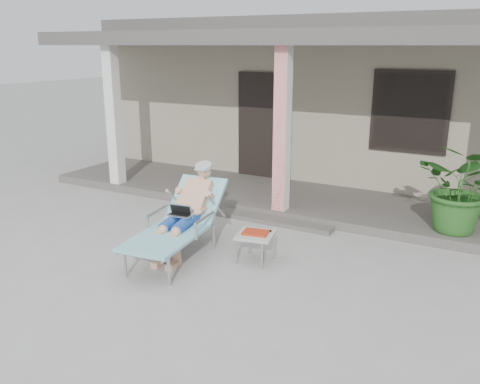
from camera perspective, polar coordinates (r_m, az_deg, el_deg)
The scene contains 8 objects.
ground at distance 6.71m, azimuth -3.10°, elevation -8.16°, with size 60.00×60.00×0.00m, color #9E9E99.
house at distance 12.17m, azimuth 13.29°, elevation 10.59°, with size 10.40×5.40×3.30m.
porch_deck at distance 9.21m, azimuth 6.72°, elevation -0.91°, with size 10.00×2.00×0.15m, color #605B56.
porch_overhang at distance 8.75m, azimuth 7.18°, elevation 16.23°, with size 10.00×2.30×2.85m.
porch_step at distance 8.21m, azimuth 3.68°, elevation -3.23°, with size 2.00×0.30×0.07m, color #605B56.
lounger at distance 6.83m, azimuth -6.54°, elevation -0.94°, with size 0.91×1.96×1.24m.
side_table at distance 6.68m, azimuth 1.76°, elevation -4.98°, with size 0.55×0.55×0.42m.
potted_palm at distance 7.87m, azimuth 23.71°, elevation 0.32°, with size 1.17×1.01×1.30m, color #26591E.
Camera 1 is at (3.24, -5.19, 2.76)m, focal length 38.00 mm.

